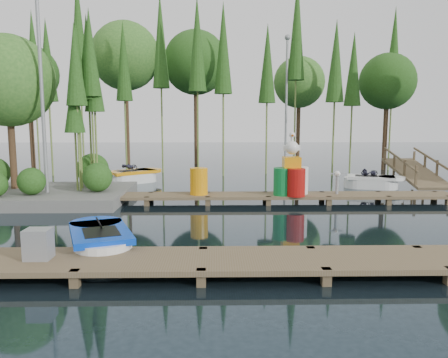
{
  "coord_description": "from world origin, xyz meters",
  "views": [
    {
      "loc": [
        0.25,
        -12.3,
        2.81
      ],
      "look_at": [
        0.5,
        0.5,
        1.1
      ],
      "focal_mm": 35.0,
      "sensor_mm": 36.0,
      "label": 1
    }
  ],
  "objects_px": {
    "boat_yellow_far": "(133,177)",
    "boat_blue": "(100,242)",
    "utility_cabinet": "(38,244)",
    "yellow_barrel": "(199,181)",
    "drum_cluster": "(292,177)",
    "island": "(29,110)"
  },
  "relations": [
    {
      "from": "boat_yellow_far",
      "to": "boat_blue",
      "type": "bearing_deg",
      "value": -101.88
    },
    {
      "from": "boat_yellow_far",
      "to": "utility_cabinet",
      "type": "relative_size",
      "value": 5.09
    },
    {
      "from": "yellow_barrel",
      "to": "drum_cluster",
      "type": "xyz_separation_m",
      "value": [
        3.19,
        -0.16,
        0.17
      ]
    },
    {
      "from": "island",
      "to": "drum_cluster",
      "type": "bearing_deg",
      "value": -5.91
    },
    {
      "from": "boat_blue",
      "to": "boat_yellow_far",
      "type": "height_order",
      "value": "boat_yellow_far"
    },
    {
      "from": "boat_yellow_far",
      "to": "drum_cluster",
      "type": "distance_m",
      "value": 8.27
    },
    {
      "from": "island",
      "to": "boat_blue",
      "type": "xyz_separation_m",
      "value": [
        4.09,
        -6.53,
        -2.94
      ]
    },
    {
      "from": "island",
      "to": "drum_cluster",
      "type": "height_order",
      "value": "island"
    },
    {
      "from": "island",
      "to": "boat_blue",
      "type": "relative_size",
      "value": 2.42
    },
    {
      "from": "boat_yellow_far",
      "to": "yellow_barrel",
      "type": "xyz_separation_m",
      "value": [
        3.22,
        -5.03,
        0.47
      ]
    },
    {
      "from": "boat_blue",
      "to": "utility_cabinet",
      "type": "relative_size",
      "value": 4.98
    },
    {
      "from": "boat_blue",
      "to": "drum_cluster",
      "type": "relative_size",
      "value": 1.3
    },
    {
      "from": "island",
      "to": "yellow_barrel",
      "type": "xyz_separation_m",
      "value": [
        5.98,
        -0.79,
        -2.43
      ]
    },
    {
      "from": "boat_yellow_far",
      "to": "utility_cabinet",
      "type": "height_order",
      "value": "boat_yellow_far"
    },
    {
      "from": "utility_cabinet",
      "to": "yellow_barrel",
      "type": "height_order",
      "value": "yellow_barrel"
    },
    {
      "from": "boat_blue",
      "to": "boat_yellow_far",
      "type": "distance_m",
      "value": 10.86
    },
    {
      "from": "drum_cluster",
      "to": "yellow_barrel",
      "type": "bearing_deg",
      "value": 177.17
    },
    {
      "from": "boat_yellow_far",
      "to": "drum_cluster",
      "type": "height_order",
      "value": "drum_cluster"
    },
    {
      "from": "island",
      "to": "utility_cabinet",
      "type": "relative_size",
      "value": 12.07
    },
    {
      "from": "island",
      "to": "boat_yellow_far",
      "type": "bearing_deg",
      "value": 57.03
    },
    {
      "from": "island",
      "to": "utility_cabinet",
      "type": "bearing_deg",
      "value": -67.01
    },
    {
      "from": "boat_yellow_far",
      "to": "utility_cabinet",
      "type": "bearing_deg",
      "value": -106.32
    }
  ]
}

